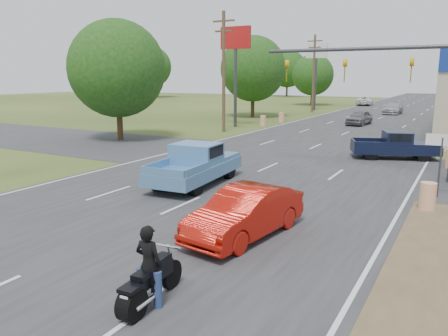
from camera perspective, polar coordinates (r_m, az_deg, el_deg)
The scene contains 24 objects.
main_road at distance 45.95m, azimuth 18.01°, elevation 5.43°, with size 15.00×180.00×0.02m, color #2D2D30.
cross_road at distance 24.99m, azimuth 7.65°, elevation 0.90°, with size 120.00×10.00×0.02m, color #2D2D30.
utility_pole_5 at distance 37.69m, azimuth -0.04°, elevation 12.79°, with size 2.00×0.28×10.00m.
utility_pole_6 at distance 59.76m, azimuth 11.63°, elevation 12.23°, with size 2.00×0.28×10.00m.
tree_0 at distance 33.87m, azimuth -13.78°, elevation 12.47°, with size 7.14×7.14×8.84m.
tree_1 at distance 51.96m, azimuth 3.82°, elevation 12.81°, with size 7.56×7.56×9.36m.
tree_2 at distance 74.53m, azimuth 11.52°, elevation 11.84°, with size 6.72×6.72×8.32m.
tree_4 at distance 102.35m, azimuth -9.54°, elevation 12.91°, with size 9.24×9.24×11.44m.
tree_6 at distance 107.19m, azimuth 8.29°, elevation 12.73°, with size 8.82×8.82×10.92m.
barrel_0 at distance 17.36m, azimuth 25.06°, elevation -3.35°, with size 0.56×0.56×1.00m, color orange.
barrel_2 at distance 42.80m, azimuth 5.12°, elevation 6.18°, with size 0.56×0.56×1.00m, color orange.
barrel_3 at distance 46.35m, azimuth 7.52°, elevation 6.56°, with size 0.56×0.56×1.00m, color orange.
pole_sign_left_near at distance 41.75m, azimuth 1.52°, elevation 15.25°, with size 3.00×0.35×9.20m.
pole_sign_left_far at distance 63.92m, azimuth 11.97°, elevation 13.84°, with size 3.00×0.35×9.20m.
lane_sign at distance 19.03m, azimuth 26.54°, elevation 2.09°, with size 1.20×0.08×2.52m.
signal_mast at distance 22.04m, azimuth 21.45°, elevation 11.29°, with size 9.12×0.40×7.00m.
red_convertible at distance 13.07m, azimuth 2.80°, elevation -5.90°, with size 1.56×4.47×1.47m, color #A81107.
motorcycle at distance 9.48m, azimuth -9.89°, elevation -14.88°, with size 0.66×2.16×1.09m.
rider at distance 9.37m, azimuth -9.78°, elevation -12.82°, with size 0.61×0.40×1.68m, color black.
blue_pickup at distance 19.44m, azimuth -3.56°, elevation 0.59°, with size 2.59×5.69×1.83m.
navy_pickup at distance 27.35m, azimuth 21.65°, elevation 2.81°, with size 5.15×3.43×1.59m.
distant_car_grey at distance 45.30m, azimuth 17.27°, elevation 6.28°, with size 1.69×4.20×1.43m, color slate.
distant_car_silver at distance 60.04m, azimuth 21.22°, elevation 7.27°, with size 2.01×4.95×1.44m, color #ABABB0.
distant_car_white at distance 76.62m, azimuth 17.90°, elevation 8.34°, with size 2.43×5.28×1.47m, color white.
Camera 1 is at (9.06, -4.80, 4.73)m, focal length 35.00 mm.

